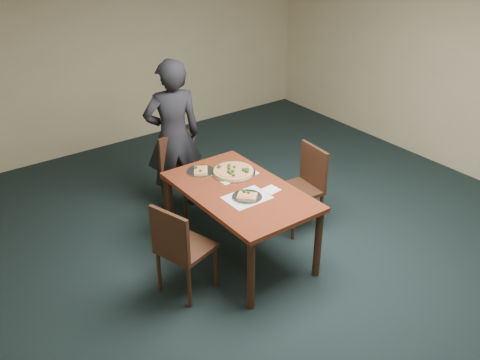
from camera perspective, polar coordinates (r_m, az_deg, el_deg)
ground at (r=5.24m, az=8.26°, el=-9.94°), size 8.00×8.00×0.00m
room_shell at (r=4.40m, az=9.81°, el=8.22°), size 8.00×8.00×8.00m
dining_table at (r=5.09m, az=0.00°, el=-1.90°), size 0.90×1.50×0.75m
chair_far at (r=5.96m, az=-6.20°, el=1.08°), size 0.48×0.48×0.91m
chair_left at (r=4.70m, az=-6.43°, el=-7.00°), size 0.53×0.53×0.91m
chair_right at (r=5.70m, az=6.89°, el=-0.31°), size 0.46×0.46×0.91m
diner at (r=5.93m, az=-7.15°, el=4.65°), size 0.72×0.56×1.74m
placemat_main at (r=5.34m, az=-0.70°, el=0.75°), size 0.42×0.32×0.00m
placemat_near at (r=4.91m, az=0.76°, el=-1.88°), size 0.40×0.30×0.00m
pizza_pan at (r=5.33m, az=-0.69°, el=0.95°), size 0.44×0.44×0.07m
slice_plate_near at (r=4.91m, az=0.75°, el=-1.74°), size 0.28×0.28×0.06m
slice_plate_far at (r=5.38m, az=-4.21°, el=1.01°), size 0.28×0.28×0.06m
napkin at (r=5.05m, az=3.34°, el=-1.04°), size 0.15×0.15×0.01m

